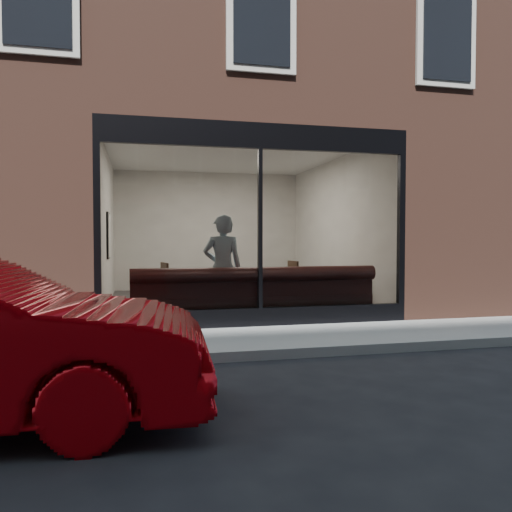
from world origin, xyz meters
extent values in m
plane|color=black|center=(0.00, 0.00, 0.00)|extent=(120.00, 120.00, 0.00)
cube|color=gray|center=(0.00, 1.00, 0.01)|extent=(40.00, 2.00, 0.01)
cube|color=gray|center=(0.00, -0.05, 0.06)|extent=(40.00, 0.10, 0.12)
cube|color=brown|center=(-3.75, 8.00, 1.60)|extent=(2.50, 12.00, 3.20)
cube|color=brown|center=(3.75, 8.00, 1.60)|extent=(2.50, 12.00, 3.20)
cube|color=brown|center=(0.00, 11.00, 1.60)|extent=(5.00, 6.00, 3.20)
plane|color=#2D2D30|center=(0.00, 5.00, 0.02)|extent=(6.00, 6.00, 0.00)
plane|color=white|center=(0.00, 5.00, 3.19)|extent=(6.00, 6.00, 0.00)
plane|color=beige|center=(0.00, 7.99, 1.60)|extent=(5.00, 0.00, 5.00)
plane|color=beige|center=(-2.49, 5.00, 1.60)|extent=(0.00, 6.00, 6.00)
plane|color=beige|center=(2.49, 5.00, 1.60)|extent=(0.00, 6.00, 6.00)
cube|color=black|center=(0.00, 2.05, 0.15)|extent=(5.00, 0.10, 0.30)
cube|color=black|center=(0.00, 2.05, 3.00)|extent=(5.00, 0.10, 0.40)
cube|color=black|center=(0.00, 2.05, 1.55)|extent=(0.06, 0.10, 2.50)
plane|color=white|center=(0.00, 2.02, 1.55)|extent=(4.80, 0.00, 4.80)
cube|color=#3B1715|center=(0.00, 2.45, 0.23)|extent=(4.00, 0.55, 0.45)
imported|color=#A0BED0|center=(-0.48, 2.74, 0.90)|extent=(0.69, 0.49, 1.79)
cube|color=#312113|center=(-1.02, 3.02, 0.74)|extent=(0.72, 0.72, 0.04)
cube|color=#312113|center=(1.91, 3.68, 0.74)|extent=(0.69, 0.69, 0.04)
cube|color=#312113|center=(-1.59, 3.70, 0.24)|extent=(0.55, 0.55, 0.04)
cube|color=#312113|center=(0.94, 3.87, 0.24)|extent=(0.46, 0.46, 0.04)
cube|color=white|center=(-2.45, 5.11, 1.46)|extent=(0.02, 0.67, 0.89)
camera|label=1|loc=(-1.86, -5.58, 1.39)|focal=35.00mm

